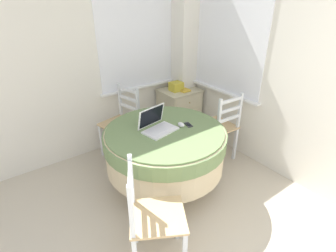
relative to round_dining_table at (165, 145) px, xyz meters
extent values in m
cube|color=white|center=(-0.85, 1.22, 0.74)|extent=(4.18, 0.06, 2.55)
cube|color=white|center=(0.41, 1.19, 0.95)|extent=(1.10, 0.01, 1.42)
cube|color=white|center=(0.41, 1.16, 0.23)|extent=(1.18, 0.07, 0.02)
cube|color=white|center=(1.24, 0.36, 0.95)|extent=(0.01, 1.10, 1.42)
cube|color=white|center=(1.21, 0.36, 0.23)|extent=(0.07, 1.18, 0.02)
cube|color=white|center=(1.10, 1.05, 0.74)|extent=(0.28, 0.28, 2.55)
cylinder|color=#4C3D2D|center=(0.00, 0.00, -0.52)|extent=(0.36, 0.36, 0.03)
cylinder|color=#4C3D2D|center=(0.00, 0.00, -0.17)|extent=(0.11, 0.11, 0.68)
cylinder|color=beige|center=(0.00, 0.00, -0.04)|extent=(1.22, 1.22, 0.41)
cylinder|color=#6B8451|center=(0.00, 0.00, 0.09)|extent=(1.25, 1.25, 0.15)
cylinder|color=#6B8451|center=(0.00, 0.00, 0.18)|extent=(1.19, 1.19, 0.02)
cube|color=white|center=(-0.05, 0.00, 0.19)|extent=(0.37, 0.27, 0.02)
cube|color=silver|center=(-0.06, 0.01, 0.20)|extent=(0.31, 0.18, 0.00)
cube|color=white|center=(-0.08, 0.13, 0.31)|extent=(0.34, 0.11, 0.21)
cube|color=black|center=(-0.08, 0.12, 0.31)|extent=(0.30, 0.09, 0.19)
ellipsoid|color=white|center=(0.17, -0.04, 0.21)|extent=(0.06, 0.09, 0.04)
cube|color=#2D2D33|center=(0.26, -0.06, 0.19)|extent=(0.07, 0.12, 0.01)
cube|color=black|center=(0.26, -0.06, 0.20)|extent=(0.06, 0.08, 0.00)
cube|color=tan|center=(-0.09, 0.88, -0.08)|extent=(0.50, 0.48, 0.02)
cube|color=silver|center=(-0.30, 1.00, -0.32)|extent=(0.04, 0.04, 0.45)
cube|color=silver|center=(-0.22, 0.68, -0.32)|extent=(0.04, 0.04, 0.45)
cube|color=silver|center=(0.05, 1.09, -0.32)|extent=(0.04, 0.04, 0.45)
cube|color=silver|center=(0.13, 0.76, -0.32)|extent=(0.04, 0.04, 0.45)
cube|color=silver|center=(0.05, 1.09, 0.15)|extent=(0.04, 0.04, 0.44)
cube|color=silver|center=(0.13, 0.76, 0.15)|extent=(0.04, 0.04, 0.44)
cube|color=silver|center=(0.09, 0.93, 0.32)|extent=(0.10, 0.33, 0.04)
cube|color=silver|center=(0.09, 0.93, 0.20)|extent=(0.10, 0.33, 0.04)
cube|color=silver|center=(0.09, 0.93, 0.09)|extent=(0.10, 0.33, 0.04)
cube|color=tan|center=(0.88, 0.10, -0.08)|extent=(0.40, 0.43, 0.02)
cube|color=silver|center=(1.06, 0.28, -0.32)|extent=(0.04, 0.04, 0.45)
cube|color=silver|center=(0.72, 0.29, -0.32)|extent=(0.04, 0.04, 0.45)
cube|color=silver|center=(1.04, -0.09, -0.32)|extent=(0.04, 0.04, 0.45)
cube|color=silver|center=(0.71, -0.07, -0.32)|extent=(0.04, 0.04, 0.45)
cube|color=silver|center=(1.04, -0.09, 0.15)|extent=(0.03, 0.03, 0.44)
cube|color=silver|center=(0.71, -0.07, 0.15)|extent=(0.03, 0.03, 0.44)
cube|color=silver|center=(0.88, -0.08, 0.32)|extent=(0.34, 0.03, 0.04)
cube|color=silver|center=(0.88, -0.08, 0.20)|extent=(0.34, 0.03, 0.04)
cube|color=silver|center=(0.88, -0.08, 0.09)|extent=(0.34, 0.03, 0.04)
cube|color=tan|center=(-0.56, -0.69, -0.08)|extent=(0.55, 0.54, 0.02)
cube|color=silver|center=(-0.32, -0.63, -0.32)|extent=(0.05, 0.05, 0.45)
cube|color=silver|center=(-0.64, -0.45, -0.32)|extent=(0.05, 0.05, 0.45)
cube|color=silver|center=(-0.80, -0.75, 0.15)|extent=(0.04, 0.04, 0.44)
cube|color=silver|center=(-0.64, -0.45, 0.15)|extent=(0.04, 0.04, 0.44)
cube|color=silver|center=(-0.72, -0.60, 0.32)|extent=(0.19, 0.31, 0.04)
cube|color=silver|center=(-0.72, -0.60, 0.20)|extent=(0.19, 0.31, 0.04)
cube|color=silver|center=(-0.72, -0.60, 0.09)|extent=(0.19, 0.31, 0.04)
cube|color=beige|center=(0.94, 0.93, -0.21)|extent=(0.53, 0.44, 0.67)
cube|color=beige|center=(0.94, 0.93, 0.14)|extent=(0.56, 0.46, 0.02)
cube|color=beige|center=(0.94, 0.71, 0.02)|extent=(0.47, 0.01, 0.19)
sphere|color=olive|center=(0.94, 0.70, 0.02)|extent=(0.02, 0.02, 0.02)
cube|color=beige|center=(0.94, 0.71, -0.21)|extent=(0.47, 0.01, 0.19)
sphere|color=olive|center=(0.94, 0.70, -0.21)|extent=(0.02, 0.02, 0.02)
cube|color=beige|center=(0.94, 0.71, -0.43)|extent=(0.47, 0.01, 0.19)
sphere|color=olive|center=(0.94, 0.70, -0.43)|extent=(0.02, 0.02, 0.02)
cube|color=gold|center=(0.87, 0.93, 0.21)|extent=(0.17, 0.15, 0.12)
cube|color=gold|center=(0.95, 0.90, 0.16)|extent=(0.13, 0.25, 0.02)
camera|label=1|loc=(-1.35, -1.89, 1.43)|focal=28.00mm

